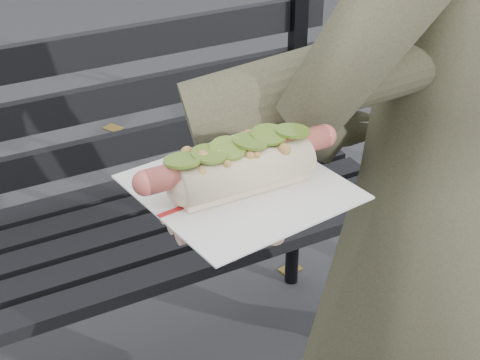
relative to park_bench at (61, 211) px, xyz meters
name	(u,v)px	position (x,y,z in m)	size (l,w,h in m)	color
park_bench	(61,211)	(0.00, 0.00, 0.00)	(1.50, 0.44, 0.88)	black
person	(432,221)	(0.39, -0.73, 0.29)	(0.59, 0.39, 1.62)	#413F2B
held_hotdog	(354,89)	(0.19, -0.77, 0.55)	(0.62, 0.31, 0.20)	#413F2B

